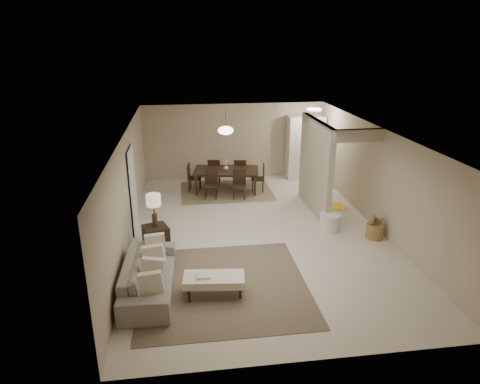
{
  "coord_description": "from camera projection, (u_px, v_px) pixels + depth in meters",
  "views": [
    {
      "loc": [
        -1.71,
        -9.42,
        4.51
      ],
      "look_at": [
        -0.41,
        0.07,
        1.05
      ],
      "focal_mm": 32.0,
      "sensor_mm": 36.0,
      "label": 1
    }
  ],
  "objects": [
    {
      "name": "dining_table",
      "position": [
        226.0,
        181.0,
        13.23
      ],
      "size": [
        2.11,
        1.39,
        0.69
      ],
      "primitive_type": "imported",
      "rotation": [
        0.0,
        0.0,
        -0.16
      ],
      "color": "black",
      "rests_on": "dining_rug"
    },
    {
      "name": "dining_chairs",
      "position": [
        226.0,
        178.0,
        13.19
      ],
      "size": [
        2.37,
        1.87,
        0.87
      ],
      "color": "black",
      "rests_on": "dining_rug"
    },
    {
      "name": "ottoman_bench",
      "position": [
        214.0,
        280.0,
        7.85
      ],
      "size": [
        1.17,
        0.63,
        0.4
      ],
      "rotation": [
        0.0,
        0.0,
        -0.11
      ],
      "color": "silver",
      "rests_on": "living_rug"
    },
    {
      "name": "partition",
      "position": [
        315.0,
        166.0,
        11.5
      ],
      "size": [
        0.15,
        2.5,
        2.5
      ],
      "primitive_type": "cube",
      "color": "tan",
      "rests_on": "floor"
    },
    {
      "name": "flush_light",
      "position": [
        314.0,
        110.0,
        12.97
      ],
      "size": [
        0.44,
        0.44,
        0.05
      ],
      "primitive_type": "cylinder",
      "color": "white",
      "rests_on": "ceiling"
    },
    {
      "name": "wicker_basket",
      "position": [
        375.0,
        231.0,
        10.17
      ],
      "size": [
        0.47,
        0.47,
        0.35
      ],
      "primitive_type": "cylinder",
      "rotation": [
        0.0,
        0.0,
        0.16
      ],
      "color": "#9C713E",
      "rests_on": "floor"
    },
    {
      "name": "pendant_light",
      "position": [
        226.0,
        130.0,
        12.69
      ],
      "size": [
        0.46,
        0.46,
        0.71
      ],
      "color": "#46341E",
      "rests_on": "ceiling"
    },
    {
      "name": "left_wall",
      "position": [
        128.0,
        190.0,
        9.72
      ],
      "size": [
        0.0,
        9.0,
        9.0
      ],
      "primitive_type": "plane",
      "rotation": [
        1.57,
        0.0,
        1.57
      ],
      "color": "tan",
      "rests_on": "floor"
    },
    {
      "name": "table_lamp",
      "position": [
        154.0,
        203.0,
        9.31
      ],
      "size": [
        0.32,
        0.32,
        0.76
      ],
      "color": "#46341E",
      "rests_on": "side_table"
    },
    {
      "name": "dining_rug",
      "position": [
        226.0,
        191.0,
        13.34
      ],
      "size": [
        2.8,
        2.1,
        0.01
      ],
      "primitive_type": "cube",
      "color": "#7B644C",
      "rests_on": "floor"
    },
    {
      "name": "round_pouf",
      "position": [
        330.0,
        222.0,
        10.6
      ],
      "size": [
        0.53,
        0.53,
        0.42
      ],
      "primitive_type": "cylinder",
      "color": "silver",
      "rests_on": "floor"
    },
    {
      "name": "yellow_mat",
      "position": [
        330.0,
        207.0,
        12.06
      ],
      "size": [
        0.91,
        0.62,
        0.01
      ],
      "primitive_type": "cube",
      "rotation": [
        0.0,
        0.0,
        0.11
      ],
      "color": "yellow",
      "rests_on": "floor"
    },
    {
      "name": "ceiling",
      "position": [
        258.0,
        132.0,
        9.68
      ],
      "size": [
        9.0,
        9.0,
        0.0
      ],
      "primitive_type": "plane",
      "rotation": [
        3.14,
        0.0,
        0.0
      ],
      "color": "white",
      "rests_on": "back_wall"
    },
    {
      "name": "doorway",
      "position": [
        133.0,
        191.0,
        10.36
      ],
      "size": [
        0.04,
        0.9,
        2.04
      ],
      "primitive_type": "cube",
      "color": "black",
      "rests_on": "floor"
    },
    {
      "name": "floor",
      "position": [
        257.0,
        232.0,
        10.53
      ],
      "size": [
        9.0,
        9.0,
        0.0
      ],
      "primitive_type": "plane",
      "color": "beige",
      "rests_on": "ground"
    },
    {
      "name": "vase",
      "position": [
        226.0,
        167.0,
        13.08
      ],
      "size": [
        0.21,
        0.21,
        0.17
      ],
      "primitive_type": "imported",
      "rotation": [
        0.0,
        0.0,
        -0.4
      ],
      "color": "white",
      "rests_on": "dining_table"
    },
    {
      "name": "side_table",
      "position": [
        156.0,
        238.0,
        9.6
      ],
      "size": [
        0.65,
        0.65,
        0.56
      ],
      "primitive_type": "cube",
      "rotation": [
        0.0,
        0.0,
        0.35
      ],
      "color": "black",
      "rests_on": "floor"
    },
    {
      "name": "sofa",
      "position": [
        149.0,
        276.0,
        7.97
      ],
      "size": [
        2.3,
        0.97,
        0.66
      ],
      "primitive_type": "imported",
      "rotation": [
        0.0,
        0.0,
        1.53
      ],
      "color": "gray",
      "rests_on": "floor"
    },
    {
      "name": "living_rug",
      "position": [
        223.0,
        285.0,
        8.26
      ],
      "size": [
        3.2,
        3.2,
        0.01
      ],
      "primitive_type": "cube",
      "color": "brown",
      "rests_on": "floor"
    },
    {
      "name": "right_wall",
      "position": [
        378.0,
        179.0,
        10.48
      ],
      "size": [
        0.0,
        9.0,
        9.0
      ],
      "primitive_type": "plane",
      "rotation": [
        1.57,
        0.0,
        -1.57
      ],
      "color": "tan",
      "rests_on": "floor"
    },
    {
      "name": "back_wall",
      "position": [
        234.0,
        141.0,
        14.3
      ],
      "size": [
        6.0,
        0.0,
        6.0
      ],
      "primitive_type": "plane",
      "rotation": [
        1.57,
        0.0,
        0.0
      ],
      "color": "tan",
      "rests_on": "floor"
    },
    {
      "name": "pantry_cabinet",
      "position": [
        305.0,
        147.0,
        14.34
      ],
      "size": [
        1.2,
        0.55,
        2.1
      ],
      "primitive_type": "cube",
      "color": "silver",
      "rests_on": "floor"
    }
  ]
}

